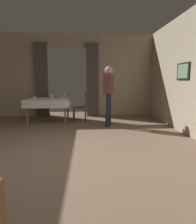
{
  "coord_description": "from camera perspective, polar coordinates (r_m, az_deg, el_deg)",
  "views": [
    {
      "loc": [
        0.69,
        -3.32,
        1.33
      ],
      "look_at": [
        0.93,
        0.68,
        0.69
      ],
      "focal_mm": 31.71,
      "sensor_mm": 36.0,
      "label": 1
    }
  ],
  "objects": [
    {
      "name": "glass_mid_b",
      "position": [
        6.54,
        -13.11,
        4.32
      ],
      "size": [
        0.07,
        0.07,
        0.12
      ],
      "primitive_type": "cylinder",
      "color": "silver",
      "rests_on": "dining_table_mid"
    },
    {
      "name": "chair_mid_right",
      "position": [
        6.47,
        -4.61,
        1.88
      ],
      "size": [
        0.44,
        0.44,
        0.93
      ],
      "color": "black",
      "rests_on": "ground"
    },
    {
      "name": "glass_mid_c",
      "position": [
        6.24,
        -17.84,
        3.82
      ],
      "size": [
        0.08,
        0.08,
        0.1
      ],
      "primitive_type": "cylinder",
      "color": "silver",
      "rests_on": "dining_table_mid"
    },
    {
      "name": "plate_mid_d",
      "position": [
        6.38,
        -10.28,
        3.83
      ],
      "size": [
        0.21,
        0.21,
        0.01
      ],
      "primitive_type": "cylinder",
      "color": "white",
      "rests_on": "dining_table_mid"
    },
    {
      "name": "wall_back",
      "position": [
        7.53,
        -8.8,
        10.48
      ],
      "size": [
        6.4,
        0.27,
        3.0
      ],
      "color": "tan",
      "rests_on": "ground"
    },
    {
      "name": "flower_vase_mid",
      "position": [
        6.77,
        -9.81,
        5.03
      ],
      "size": [
        0.07,
        0.07,
        0.2
      ],
      "color": "silver",
      "rests_on": "dining_table_mid"
    },
    {
      "name": "person_waiter_by_doorway",
      "position": [
        5.7,
        3.05,
        6.04
      ],
      "size": [
        0.34,
        0.42,
        1.72
      ],
      "color": "black",
      "rests_on": "ground"
    },
    {
      "name": "dining_table_mid",
      "position": [
        6.5,
        -14.13,
        3.01
      ],
      "size": [
        1.37,
        1.07,
        0.75
      ],
      "color": "olive",
      "rests_on": "ground"
    },
    {
      "name": "ground",
      "position": [
        3.64,
        -14.42,
        -12.6
      ],
      "size": [
        10.08,
        10.08,
        0.0
      ],
      "primitive_type": "plane",
      "color": "#7A604C"
    }
  ]
}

